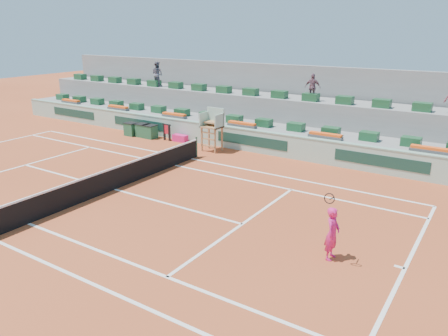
{
  "coord_description": "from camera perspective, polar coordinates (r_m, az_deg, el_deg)",
  "views": [
    {
      "loc": [
        13.56,
        -12.18,
        6.66
      ],
      "look_at": [
        4.0,
        2.5,
        1.0
      ],
      "focal_mm": 35.0,
      "sensor_mm": 36.0,
      "label": 1
    }
  ],
  "objects": [
    {
      "name": "drink_cooler_c",
      "position": [
        28.8,
        -12.05,
        5.0
      ],
      "size": [
        0.77,
        0.66,
        0.84
      ],
      "color": "#1B5233",
      "rests_on": "ground"
    },
    {
      "name": "tennis_net",
      "position": [
        19.23,
        -14.2,
        -1.26
      ],
      "size": [
        0.1,
        11.97,
        1.1
      ],
      "color": "black",
      "rests_on": "ground"
    },
    {
      "name": "seating_tier_lower",
      "position": [
        27.28,
        2.37,
        5.05
      ],
      "size": [
        36.0,
        4.0,
        1.2
      ],
      "primitive_type": "cube",
      "color": "gray",
      "rests_on": "ground"
    },
    {
      "name": "spectator_left",
      "position": [
        32.31,
        -8.71,
        12.05
      ],
      "size": [
        0.88,
        0.7,
        1.76
      ],
      "primitive_type": "imported",
      "rotation": [
        0.0,
        0.0,
        3.1
      ],
      "color": "#555462",
      "rests_on": "seating_tier_upper"
    },
    {
      "name": "seating_tier_upper",
      "position": [
        28.49,
        4.04,
        7.02
      ],
      "size": [
        36.0,
        2.4,
        2.6
      ],
      "primitive_type": "cube",
      "color": "gray",
      "rests_on": "ground"
    },
    {
      "name": "flower_planters",
      "position": [
        26.53,
        -2.31,
        6.31
      ],
      "size": [
        26.8,
        0.36,
        0.28
      ],
      "color": "#515151",
      "rests_on": "seating_tier_lower"
    },
    {
      "name": "stadium_back_wall",
      "position": [
        29.73,
        5.61,
        9.19
      ],
      "size": [
        36.0,
        0.4,
        4.4
      ],
      "primitive_type": "cube",
      "color": "gray",
      "rests_on": "ground"
    },
    {
      "name": "court_lines",
      "position": [
        19.4,
        -14.09,
        -2.72
      ],
      "size": [
        23.89,
        11.09,
        0.01
      ],
      "color": "white",
      "rests_on": "ground"
    },
    {
      "name": "spectator_mid",
      "position": [
        25.95,
        11.5,
        10.29
      ],
      "size": [
        0.95,
        0.48,
        1.56
      ],
      "primitive_type": "imported",
      "rotation": [
        0.0,
        0.0,
        3.25
      ],
      "color": "#754E5C",
      "rests_on": "seating_tier_upper"
    },
    {
      "name": "drink_cooler_b",
      "position": [
        28.32,
        -10.51,
        4.88
      ],
      "size": [
        0.85,
        0.73,
        0.84
      ],
      "color": "#1B5233",
      "rests_on": "ground"
    },
    {
      "name": "towel_rack",
      "position": [
        27.09,
        -7.49,
        4.83
      ],
      "size": [
        0.63,
        0.11,
        1.03
      ],
      "color": "black",
      "rests_on": "ground"
    },
    {
      "name": "player_bag",
      "position": [
        26.82,
        -5.76,
        3.9
      ],
      "size": [
        0.95,
        0.42,
        0.42
      ],
      "primitive_type": "cube",
      "color": "#DF1D72",
      "rests_on": "ground"
    },
    {
      "name": "tennis_player",
      "position": [
        13.48,
        13.96,
        -8.27
      ],
      "size": [
        0.4,
        0.86,
        2.28
      ],
      "color": "#DF1D72",
      "rests_on": "ground"
    },
    {
      "name": "ground",
      "position": [
        19.4,
        -14.08,
        -2.73
      ],
      "size": [
        90.0,
        90.0,
        0.0
      ],
      "primitive_type": "plane",
      "color": "#9D3E1E",
      "rests_on": "ground"
    },
    {
      "name": "seat_row_lower",
      "position": [
        26.35,
        1.38,
        6.43
      ],
      "size": [
        32.9,
        0.6,
        0.44
      ],
      "color": "#194B28",
      "rests_on": "seating_tier_lower"
    },
    {
      "name": "seat_row_upper",
      "position": [
        27.73,
        3.5,
        9.91
      ],
      "size": [
        32.9,
        0.6,
        0.44
      ],
      "color": "#194B28",
      "rests_on": "seating_tier_upper"
    },
    {
      "name": "umpire_chair",
      "position": [
        24.44,
        -1.48,
        5.81
      ],
      "size": [
        1.1,
        0.9,
        2.4
      ],
      "color": "#A06B3C",
      "rests_on": "ground"
    },
    {
      "name": "drink_cooler_a",
      "position": [
        27.89,
        -9.66,
        4.73
      ],
      "size": [
        0.83,
        0.72,
        0.84
      ],
      "color": "#1B5233",
      "rests_on": "ground"
    },
    {
      "name": "advertising_hoarding",
      "position": [
        25.44,
        -0.14,
        4.2
      ],
      "size": [
        36.0,
        0.34,
        1.26
      ],
      "color": "#9AC2AE",
      "rests_on": "ground"
    }
  ]
}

